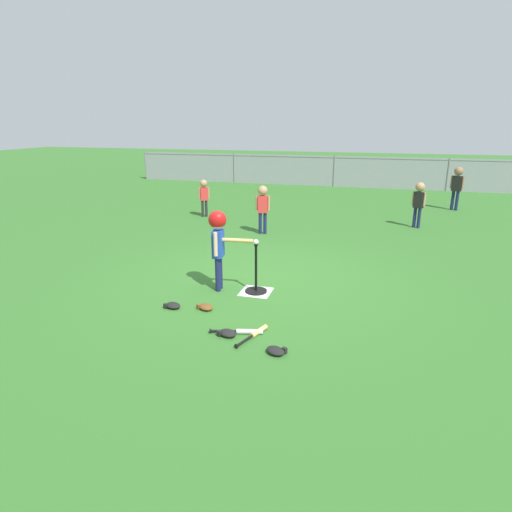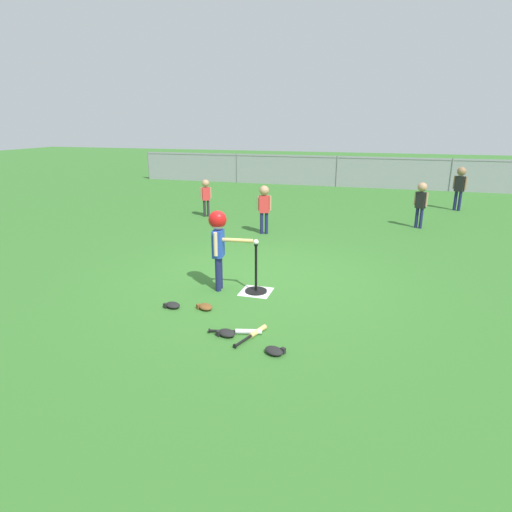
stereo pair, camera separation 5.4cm
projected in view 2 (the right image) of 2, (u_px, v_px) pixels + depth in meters
ground_plane at (258, 278)px, 6.90m from camera, size 60.00×60.00×0.00m
home_plate at (256, 292)px, 6.33m from camera, size 0.44×0.44×0.01m
batting_tee at (256, 284)px, 6.29m from camera, size 0.32×0.32×0.72m
baseball_on_tee at (256, 242)px, 6.10m from camera, size 0.07×0.07×0.07m
batter_child at (218, 234)px, 6.17m from camera, size 0.64×0.34×1.19m
fielder_deep_center at (264, 203)px, 9.40m from camera, size 0.31×0.21×1.07m
fielder_deep_left at (206, 193)px, 11.15m from camera, size 0.25×0.20×0.96m
fielder_deep_right at (460, 183)px, 11.88m from camera, size 0.33×0.24×1.20m
fielder_near_left at (421, 199)px, 9.91m from camera, size 0.29×0.21×1.06m
spare_bat_silver at (243, 331)px, 5.07m from camera, size 0.62×0.20×0.06m
spare_bat_wood at (255, 333)px, 5.03m from camera, size 0.24×0.57×0.06m
glove_by_plate at (274, 351)px, 4.63m from camera, size 0.27×0.24×0.07m
glove_near_bats at (172, 305)px, 5.78m from camera, size 0.26×0.23×0.07m
glove_tossed_aside at (205, 307)px, 5.73m from camera, size 0.27×0.26×0.07m
glove_outfield_drop at (226, 333)px, 5.02m from camera, size 0.27×0.24×0.07m
outfield_fence at (337, 170)px, 16.33m from camera, size 16.06×0.06×1.15m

